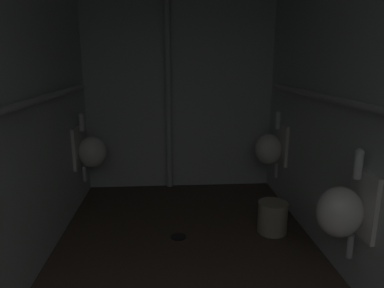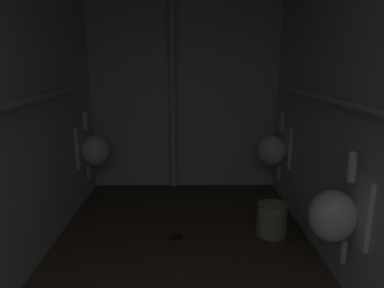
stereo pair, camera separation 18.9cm
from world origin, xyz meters
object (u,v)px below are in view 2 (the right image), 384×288
Objects in this scene: standpipe_back_wall at (172,88)px; waste_bin at (272,219)px; floor_drain at (176,236)px; urinal_right_mid at (336,214)px; urinal_right_far at (274,149)px; urinal_left_mid at (94,149)px.

waste_bin is at bearing -51.93° from standpipe_back_wall.
standpipe_back_wall reaches higher than floor_drain.
urinal_right_mid is 5.39× the size of floor_drain.
urinal_right_mid is 1.00× the size of urinal_right_far.
standpipe_back_wall is at bearing 93.30° from floor_drain.
urinal_right_far is (0.00, 1.63, 0.00)m from urinal_right_mid.
urinal_left_mid is at bearing 157.23° from waste_bin.
urinal_left_mid is 1.15m from standpipe_back_wall.
floor_drain is (0.07, -1.25, -1.24)m from standpipe_back_wall.
standpipe_back_wall is 1.77m from floor_drain.
urinal_right_mid is at bearing -39.95° from urinal_left_mid.
urinal_right_far is at bearing 90.00° from urinal_right_mid.
urinal_right_far is 1.37m from standpipe_back_wall.
urinal_right_far is (1.97, -0.02, 0.00)m from urinal_left_mid.
urinal_right_far is 5.39× the size of floor_drain.
urinal_right_far reaches higher than floor_drain.
urinal_right_mid is 1.63m from urinal_right_far.
urinal_left_mid is 1.00× the size of urinal_right_mid.
urinal_right_mid is 2.58× the size of waste_bin.
floor_drain is at bearing 140.88° from urinal_right_mid.
urinal_right_far is 2.58× the size of waste_bin.
waste_bin is at bearing 100.79° from urinal_right_mid.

